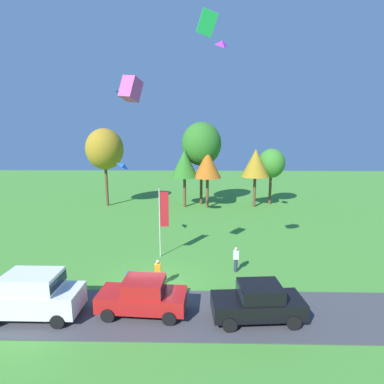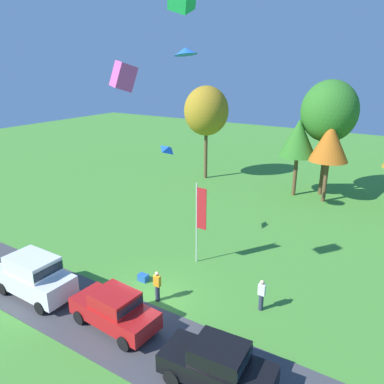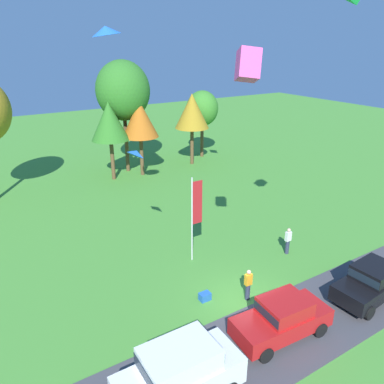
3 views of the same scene
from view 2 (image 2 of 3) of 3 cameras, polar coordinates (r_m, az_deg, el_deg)
ground_plane at (r=20.66m, az=-6.19°, el=-16.07°), size 120.00×120.00×0.00m
pavement_strip at (r=19.13m, az=-11.17°, el=-19.48°), size 36.00×4.40×0.06m
car_suv_near_entrance at (r=21.83m, az=-22.93°, el=-11.53°), size 4.61×2.06×2.28m
car_sedan_by_flagpole at (r=18.56m, az=-11.72°, el=-16.98°), size 4.50×2.17×1.84m
car_sedan_mid_row at (r=15.62m, az=3.97°, el=-24.64°), size 4.52×2.21×1.84m
person_watching_sky at (r=19.71m, az=10.55°, el=-15.14°), size 0.36×0.24×1.71m
person_on_lawn at (r=20.13m, az=-5.31°, el=-14.07°), size 0.36×0.24×1.71m
tree_left_of_center at (r=39.81m, az=2.19°, el=12.21°), size 4.64×4.64×9.80m
tree_center_back at (r=35.71m, az=15.91°, el=7.88°), size 3.41×3.41×7.20m
tree_lone_near at (r=36.37m, az=20.20°, el=11.43°), size 5.03×5.03×10.61m
tree_far_left at (r=34.78m, az=20.26°, el=7.12°), size 3.39×3.39×7.17m
flag_banner at (r=22.50m, az=1.21°, el=-3.36°), size 0.71×0.08×5.20m
cooler_box at (r=22.20m, az=-7.45°, el=-12.81°), size 0.56×0.40×0.40m
kite_diamond_over_trees at (r=23.87m, az=-3.53°, el=6.60°), size 0.97×1.20×0.61m
kite_box_near_flag at (r=17.33m, az=-10.39°, el=16.93°), size 1.26×1.27×1.37m
kite_delta_trailing_tail at (r=25.50m, az=-0.98°, el=20.67°), size 1.95×1.91×0.65m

